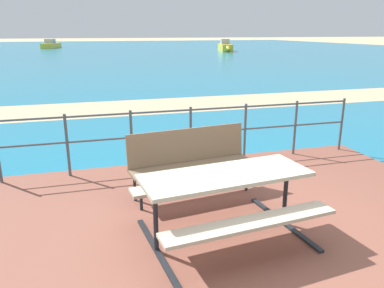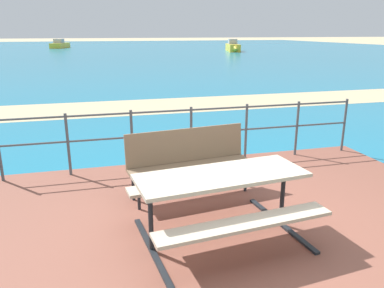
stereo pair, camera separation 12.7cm
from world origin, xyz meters
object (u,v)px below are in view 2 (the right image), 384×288
at_px(boat_mid, 233,47).
at_px(picnic_table, 221,189).
at_px(boat_near, 60,45).
at_px(park_bench, 189,157).

bearing_deg(boat_mid, picnic_table, -7.32).
distance_m(boat_near, boat_mid, 23.93).
relative_size(picnic_table, boat_mid, 0.36).
distance_m(park_bench, boat_near, 50.49).
height_order(picnic_table, park_bench, park_bench).
xyz_separation_m(park_bench, boat_near, (-5.03, 50.23, -0.18)).
relative_size(picnic_table, park_bench, 1.11).
distance_m(picnic_table, boat_near, 51.71).
height_order(park_bench, boat_near, boat_near).
bearing_deg(park_bench, picnic_table, -95.14).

